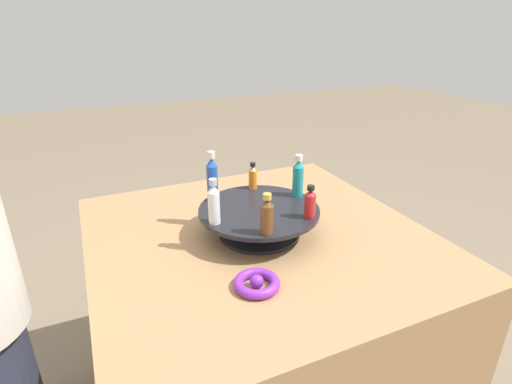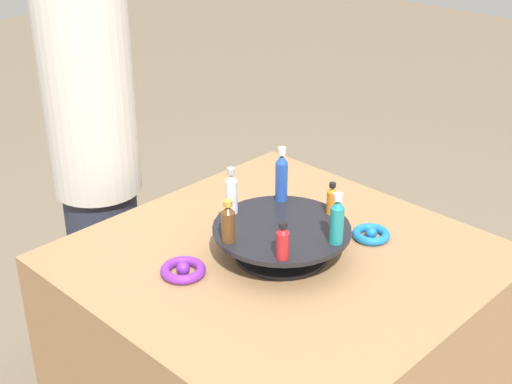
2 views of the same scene
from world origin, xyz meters
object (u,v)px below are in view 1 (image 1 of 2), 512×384
at_px(display_stand, 259,218).
at_px(bottle_clear, 214,203).
at_px(bottle_brown, 267,216).
at_px(bottle_blue, 212,178).
at_px(bottle_teal, 298,177).
at_px(ribbon_bow_purple, 257,283).
at_px(bottle_red, 310,203).
at_px(bottle_orange, 253,177).
at_px(ribbon_bow_blue, 260,195).

distance_m(display_stand, bottle_clear, 0.17).
height_order(bottle_brown, bottle_blue, bottle_blue).
bearing_deg(bottle_teal, bottle_clear, -166.89).
xyz_separation_m(bottle_brown, bottle_teal, (0.19, 0.17, 0.01)).
xyz_separation_m(display_stand, ribbon_bow_purple, (-0.11, -0.23, -0.04)).
height_order(bottle_red, bottle_clear, bottle_clear).
bearing_deg(bottle_orange, display_stand, -106.89).
bearing_deg(bottle_orange, bottle_red, -76.89).
height_order(bottle_orange, bottle_clear, bottle_clear).
xyz_separation_m(bottle_red, ribbon_bow_blue, (0.01, 0.34, -0.11)).
height_order(display_stand, ribbon_bow_blue, display_stand).
relative_size(display_stand, ribbon_bow_blue, 3.47).
distance_m(bottle_red, bottle_teal, 0.15).
bearing_deg(bottle_red, bottle_orange, 103.11).
height_order(bottle_brown, bottle_clear, bottle_clear).
distance_m(bottle_orange, ribbon_bow_purple, 0.42).
bearing_deg(bottle_blue, bottle_teal, -16.89).
xyz_separation_m(display_stand, bottle_blue, (-0.10, 0.11, 0.10)).
distance_m(bottle_teal, ribbon_bow_purple, 0.39).
bearing_deg(display_stand, bottle_teal, 13.11).
bearing_deg(bottle_brown, display_stand, 73.11).
bearing_deg(display_stand, bottle_red, -46.89).
bearing_deg(ribbon_bow_purple, bottle_clear, 99.67).
distance_m(bottle_blue, bottle_clear, 0.15).
height_order(bottle_teal, bottle_blue, bottle_blue).
distance_m(bottle_teal, ribbon_bow_blue, 0.24).
xyz_separation_m(ribbon_bow_blue, ribbon_bow_purple, (-0.22, -0.46, 0.00)).
relative_size(display_stand, bottle_blue, 2.30).
bearing_deg(bottle_teal, bottle_blue, 163.11).
height_order(bottle_red, ribbon_bow_purple, bottle_red).
height_order(bottle_red, bottle_blue, bottle_blue).
height_order(bottle_blue, bottle_clear, bottle_blue).
relative_size(bottle_red, bottle_teal, 0.72).
relative_size(bottle_brown, bottle_clear, 0.87).
distance_m(bottle_red, bottle_blue, 0.30).
bearing_deg(ribbon_bow_blue, ribbon_bow_purple, -115.59).
bearing_deg(ribbon_bow_purple, bottle_teal, 46.07).
relative_size(bottle_teal, bottle_orange, 1.51).
bearing_deg(bottle_red, ribbon_bow_blue, 88.41).
relative_size(bottle_brown, bottle_teal, 0.84).
relative_size(bottle_brown, bottle_red, 1.17).
height_order(bottle_blue, ribbon_bow_purple, bottle_blue).
bearing_deg(bottle_orange, ribbon_bow_blue, 52.87).
bearing_deg(bottle_clear, display_stand, 13.11).
height_order(bottle_teal, bottle_clear, bottle_teal).
height_order(bottle_brown, bottle_red, bottle_brown).
distance_m(bottle_orange, bottle_clear, 0.26).
height_order(bottle_orange, ribbon_bow_blue, bottle_orange).
height_order(bottle_orange, bottle_blue, bottle_blue).
height_order(bottle_clear, ribbon_bow_blue, bottle_clear).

